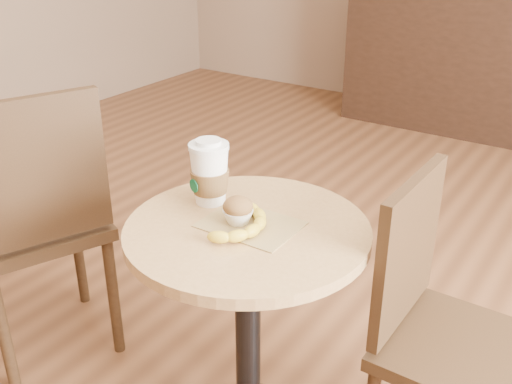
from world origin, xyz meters
TOP-DOWN VIEW (x-y plane):
  - cafe_table at (0.07, -0.11)m, footprint 0.63×0.63m
  - chair_left at (-0.74, -0.16)m, footprint 0.57×0.57m
  - chair_right at (0.53, 0.11)m, footprint 0.39×0.39m
  - service_counter at (0.00, 3.18)m, footprint 2.30×0.65m
  - kraft_bag at (0.07, -0.10)m, footprint 0.24×0.18m
  - coffee_cup at (-0.09, -0.05)m, footprint 0.11×0.11m
  - muffin at (0.04, -0.11)m, footprint 0.08×0.08m
  - banana at (0.08, -0.14)m, footprint 0.13×0.23m

SIDE VIEW (x-z plane):
  - chair_right at x=0.53m, z-range 0.04..0.93m
  - cafe_table at x=0.07m, z-range 0.13..0.88m
  - service_counter at x=0.00m, z-range 0.00..1.04m
  - chair_left at x=-0.74m, z-range 0.05..1.04m
  - kraft_bag at x=0.07m, z-range 0.75..0.75m
  - banana at x=0.08m, z-range 0.75..0.78m
  - muffin at x=0.04m, z-range 0.75..0.82m
  - coffee_cup at x=-0.09m, z-range 0.74..0.92m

